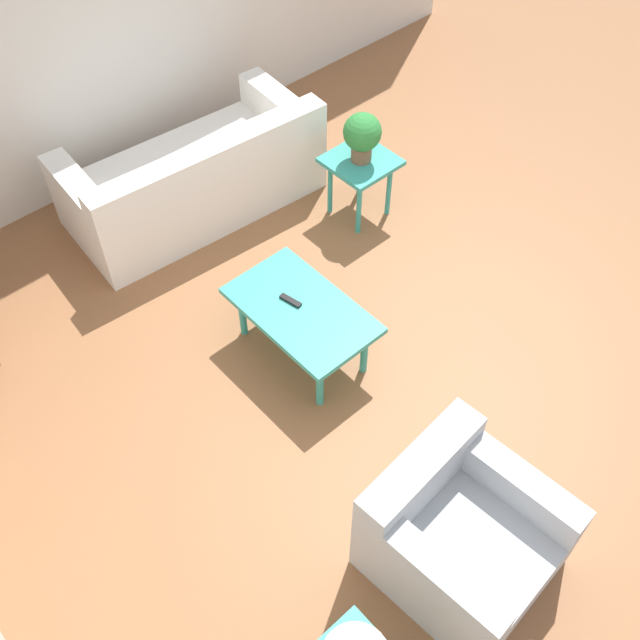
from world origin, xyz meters
TOP-DOWN VIEW (x-y plane):
  - ground_plane at (0.00, 0.00)m, footprint 14.00×14.00m
  - wall_right at (3.06, 0.00)m, footprint 0.12×7.20m
  - sofa at (2.13, 0.18)m, footprint 1.11×2.07m
  - armchair at (-1.25, 0.89)m, footprint 0.96×0.92m
  - coffee_table at (0.43, 0.54)m, footprint 1.00×0.60m
  - side_table_plant at (1.21, -0.75)m, footprint 0.50×0.50m
  - potted_plant at (1.21, -0.75)m, footprint 0.29×0.29m
  - remote_control at (0.52, 0.55)m, footprint 0.16×0.07m

SIDE VIEW (x-z plane):
  - ground_plane at x=0.00m, z-range 0.00..0.00m
  - sofa at x=2.13m, z-range -0.10..0.70m
  - armchair at x=-1.25m, z-range -0.07..0.68m
  - coffee_table at x=0.43m, z-range 0.17..0.63m
  - side_table_plant at x=1.21m, z-range 0.18..0.71m
  - remote_control at x=0.52m, z-range 0.45..0.47m
  - potted_plant at x=1.21m, z-range 0.57..0.97m
  - wall_right at x=3.06m, z-range 0.00..2.70m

